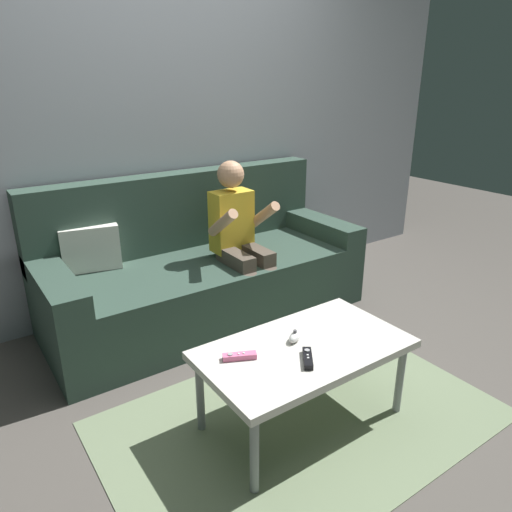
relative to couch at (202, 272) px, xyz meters
The scene contains 9 objects.
ground_plane 1.08m from the couch, 90.58° to the right, with size 9.92×9.92×0.00m, color #4C4742.
wall_back 1.02m from the couch, 91.57° to the left, with size 4.96×0.05×2.50m, color #999EA8.
couch is the anchor object (origin of this frame).
person_seated_on_couch 0.37m from the couch, 49.01° to the right, with size 0.35×0.43×1.01m.
coffee_table 1.18m from the couch, 96.59° to the right, with size 0.91×0.52×0.39m.
area_rug 1.22m from the couch, 96.59° to the right, with size 1.75×1.14×0.01m, color #6B7A5B.
game_remote_black_near_edge 1.29m from the couch, 98.93° to the right, with size 0.11×0.13×0.03m.
nunchuk_white 1.13m from the couch, 97.27° to the right, with size 0.10×0.08×0.05m.
game_remote_pink_far_corner 1.18m from the couch, 110.98° to the right, with size 0.14×0.09×0.03m.
Camera 1 is at (-1.31, -1.47, 1.48)m, focal length 33.25 mm.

